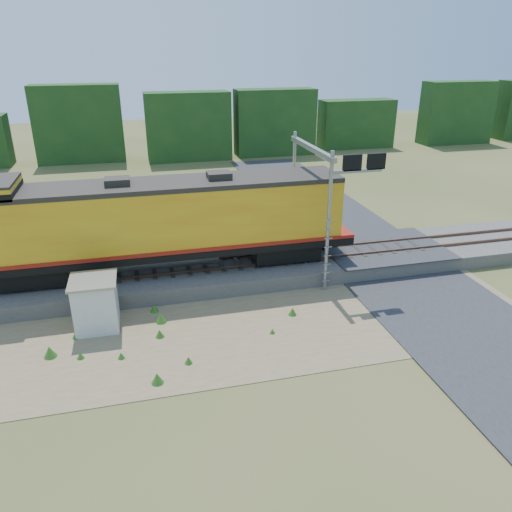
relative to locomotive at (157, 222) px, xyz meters
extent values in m
plane|color=#475123|center=(5.96, -6.00, -3.51)|extent=(140.00, 140.00, 0.00)
cube|color=slate|center=(5.96, 0.00, -3.11)|extent=(70.00, 5.00, 0.80)
cube|color=brown|center=(5.96, -0.72, -2.63)|extent=(70.00, 0.10, 0.16)
cube|color=brown|center=(5.96, 0.72, -2.63)|extent=(70.00, 0.10, 0.16)
cube|color=#8C7754|center=(3.96, -5.50, -3.50)|extent=(26.00, 8.00, 0.03)
cube|color=#38383A|center=(12.96, 0.00, -2.68)|extent=(7.00, 5.20, 0.06)
cube|color=#38383A|center=(12.96, 16.00, -3.47)|extent=(7.00, 24.00, 0.08)
cube|color=#173D16|center=(5.96, 32.00, -0.26)|extent=(36.00, 3.00, 6.50)
cube|color=#173D16|center=(45.96, 32.00, -0.51)|extent=(50.00, 3.00, 6.00)
cube|color=black|center=(-6.22, 0.00, -2.10)|extent=(3.61, 2.30, 0.90)
cube|color=black|center=(6.80, 0.00, -2.10)|extent=(3.61, 2.30, 0.90)
cube|color=black|center=(0.29, 0.00, -1.47)|extent=(20.04, 3.01, 0.36)
cylinder|color=gray|center=(0.29, 0.00, -1.95)|extent=(5.51, 1.20, 1.20)
cube|color=yellow|center=(0.29, 0.00, 0.26)|extent=(18.53, 2.91, 3.11)
cube|color=maroon|center=(0.29, 0.00, -1.17)|extent=(20.04, 3.06, 0.18)
cube|color=#28231E|center=(0.29, 0.00, 1.94)|extent=(18.53, 2.96, 0.24)
cube|color=#28231E|center=(-1.71, 0.00, 2.17)|extent=(1.20, 1.00, 0.45)
cube|color=#28231E|center=(3.30, 0.00, 2.17)|extent=(1.20, 1.00, 0.45)
cube|color=silver|center=(-3.10, -3.79, -2.36)|extent=(1.87, 1.87, 2.31)
cube|color=gray|center=(-3.10, -3.79, -1.16)|extent=(2.06, 2.06, 0.11)
cylinder|color=gray|center=(8.22, -2.80, 0.13)|extent=(0.19, 0.19, 7.28)
cylinder|color=gray|center=(8.22, 2.80, 0.13)|extent=(0.19, 0.19, 7.28)
cube|color=gray|center=(8.22, 0.00, 3.35)|extent=(0.26, 6.20, 0.26)
cube|color=gray|center=(9.47, -2.80, 2.73)|extent=(2.70, 0.16, 0.16)
cube|color=black|center=(9.26, -2.80, 3.15)|extent=(0.94, 0.16, 0.78)
cube|color=black|center=(10.51, -2.80, 3.15)|extent=(0.94, 0.16, 0.78)
camera|label=1|loc=(-0.92, -24.55, 8.40)|focal=35.00mm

